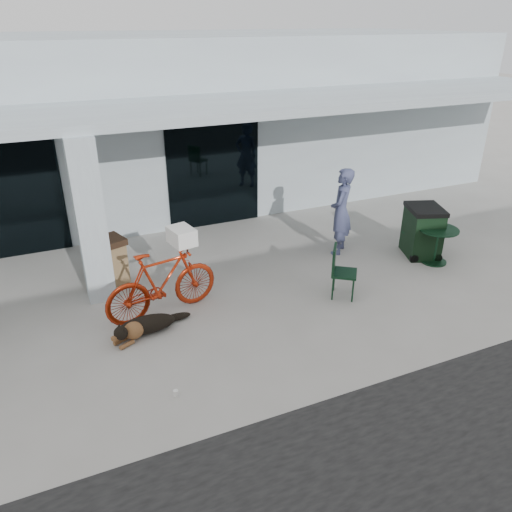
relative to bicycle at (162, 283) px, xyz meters
name	(u,v)px	position (x,y,z in m)	size (l,w,h in m)	color
ground	(214,341)	(0.54, -1.19, -0.64)	(80.00, 80.00, 0.00)	#AFACA5
building	(113,119)	(0.54, 7.31, 1.61)	(22.00, 7.00, 4.50)	silver
storefront_glass_right	(214,174)	(2.34, 3.79, 0.71)	(2.40, 0.06, 2.70)	black
column	(91,222)	(-0.96, 1.11, 0.92)	(0.50, 0.50, 3.12)	silver
overhang	(148,112)	(0.54, 2.41, 2.57)	(22.00, 2.80, 0.18)	silver
bicycle	(162,283)	(0.00, 0.00, 0.00)	(0.61, 2.14, 1.29)	#AD280D
laundry_basket	(182,236)	(0.44, 0.09, 0.80)	(0.51, 0.38, 0.30)	white
dog	(147,324)	(-0.42, -0.49, -0.46)	(1.12, 0.37, 0.37)	black
cup_near_dog	(176,393)	(-0.41, -2.23, -0.60)	(0.07, 0.07, 0.09)	white
cafe_table_far	(436,246)	(6.01, -0.32, -0.24)	(0.85, 0.85, 0.80)	#12341E
cafe_chair_far_a	(344,272)	(3.34, -0.78, -0.13)	(0.47, 0.51, 1.04)	#12341E
cafe_chair_far_b	(415,233)	(5.93, 0.27, -0.17)	(0.42, 0.46, 0.94)	#12341E
person	(341,211)	(4.37, 1.01, 0.34)	(0.72, 0.47, 1.98)	#41466D
cup_on_table	(441,223)	(6.16, -0.21, 0.22)	(0.09, 0.09, 0.12)	white
trash_receptacle	(111,261)	(-0.66, 1.61, -0.16)	(0.57, 0.57, 0.97)	olive
wheeled_bin	(422,231)	(5.98, 0.13, -0.07)	(0.71, 0.90, 1.15)	black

